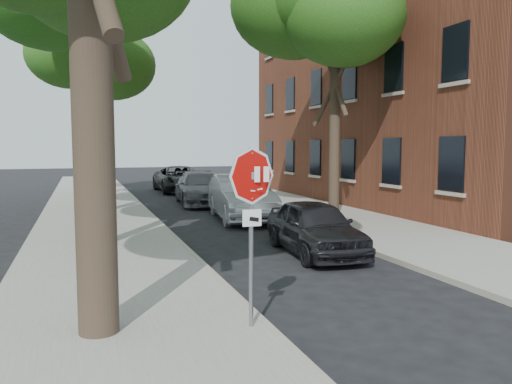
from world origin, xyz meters
TOP-DOWN VIEW (x-y plane):
  - ground at (0.00, 0.00)m, footprint 120.00×120.00m
  - sidewalk_left at (-2.50, 12.00)m, footprint 4.00×55.00m
  - sidewalk_right at (6.00, 12.00)m, footprint 4.00×55.00m
  - curb_left at (-0.45, 12.00)m, footprint 0.12×55.00m
  - curb_right at (3.95, 12.00)m, footprint 0.12×55.00m
  - apartment_building at (14.00, 14.00)m, footprint 12.20×20.20m
  - stop_sign at (-0.70, -0.03)m, footprint 0.76×0.34m
  - tree_mid_b at (-2.42, 14.12)m, footprint 5.88×5.46m
  - tree_far at (-2.72, 21.11)m, footprint 5.29×4.91m
  - tree_right at (5.98, 10.11)m, footprint 5.29×4.91m
  - car_a at (2.60, 4.66)m, footprint 1.92×4.15m
  - car_b at (2.60, 10.88)m, footprint 2.30×5.27m
  - car_c at (2.35, 16.36)m, footprint 2.54×5.40m
  - car_d at (2.60, 23.01)m, footprint 2.60×5.60m

SIDE VIEW (x-z plane):
  - ground at x=0.00m, z-range 0.00..0.00m
  - sidewalk_left at x=-2.50m, z-range 0.00..0.12m
  - sidewalk_right at x=6.00m, z-range 0.00..0.12m
  - curb_left at x=-0.45m, z-range 0.00..0.13m
  - curb_right at x=3.95m, z-range 0.00..0.13m
  - car_a at x=2.60m, z-range 0.00..1.38m
  - car_c at x=2.35m, z-range 0.00..1.52m
  - car_d at x=2.60m, z-range 0.00..1.55m
  - car_b at x=2.60m, z-range 0.00..1.69m
  - stop_sign at x=-0.70m, z-range 0.64..3.25m
  - tree_far at x=-2.72m, z-range 2.55..11.88m
  - tree_right at x=5.98m, z-range 2.55..11.88m
  - apartment_building at x=14.00m, z-range 0.00..15.30m
  - tree_mid_b at x=-2.42m, z-range 2.82..13.18m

